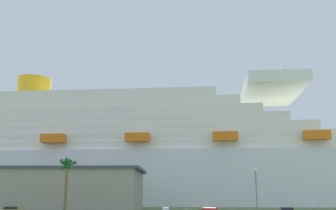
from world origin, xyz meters
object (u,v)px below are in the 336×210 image
cruise_ship (106,160)px  parked_car_yellow_taxi (11,210)px  palm_tree (67,170)px  street_lamp (256,186)px

cruise_ship → parked_car_yellow_taxi: 65.70m
palm_tree → cruise_ship: bearing=95.8°
cruise_ship → parked_car_yellow_taxi: cruise_ship is taller
palm_tree → street_lamp: (36.15, -2.13, -3.14)m
palm_tree → street_lamp: size_ratio=1.24×
cruise_ship → palm_tree: size_ratio=22.09×
street_lamp → parked_car_yellow_taxi: 51.17m
street_lamp → parked_car_yellow_taxi: street_lamp is taller
cruise_ship → street_lamp: 85.82m
street_lamp → parked_car_yellow_taxi: (-49.97, 9.83, -4.92)m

